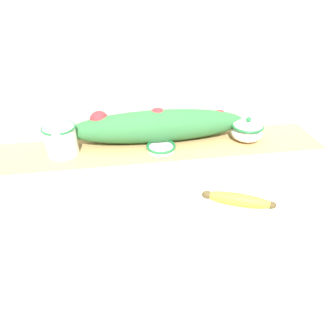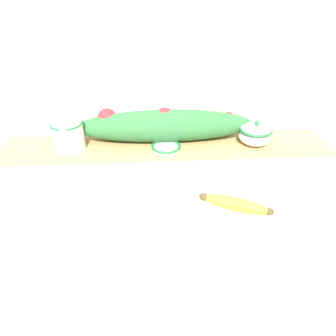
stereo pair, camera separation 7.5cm
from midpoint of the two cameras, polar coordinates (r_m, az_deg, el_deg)
ground_plane at (r=1.72m, az=1.46°, el=-27.70°), size 12.00×12.00×0.00m
countertop at (r=1.33m, az=1.76°, el=-18.03°), size 1.36×0.62×0.94m
back_wall at (r=1.19m, az=1.01°, el=18.54°), size 2.16×0.04×2.40m
table_runner at (r=1.16m, az=1.39°, el=4.14°), size 1.25×0.22×0.00m
cream_pitcher at (r=1.16m, az=-16.67°, el=6.07°), size 0.12×0.14×0.11m
sugar_bowl at (r=1.22m, az=17.98°, el=6.17°), size 0.13×0.13×0.10m
small_dish at (r=1.13m, az=1.63°, el=3.97°), size 0.11×0.11×0.02m
banana at (r=0.88m, az=15.10°, el=-6.68°), size 0.20×0.11×0.04m
spoon at (r=1.10m, az=21.32°, el=-0.19°), size 0.16×0.03×0.01m
poinsettia_garland at (r=1.17m, az=1.13°, el=8.14°), size 0.69×0.14×0.13m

